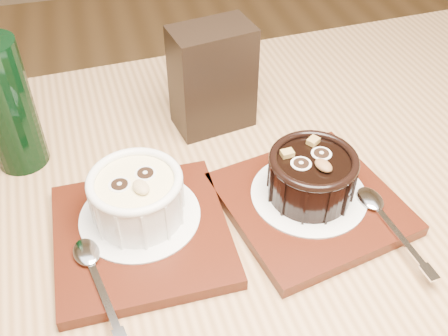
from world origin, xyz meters
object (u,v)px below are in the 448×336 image
object	(u,v)px
ramekin_white	(137,195)
tray_right	(310,204)
condiment_stand	(212,78)
green_bottle	(5,101)
tray_left	(142,235)
ramekin_dark	(312,174)
table	(236,293)

from	to	relation	value
ramekin_white	tray_right	bearing A→B (deg)	-26.75
condiment_stand	green_bottle	world-z (taller)	green_bottle
ramekin_white	tray_left	bearing A→B (deg)	-114.77
tray_left	green_bottle	world-z (taller)	green_bottle
green_bottle	condiment_stand	bearing A→B (deg)	3.14
tray_left	ramekin_white	world-z (taller)	ramekin_white
ramekin_dark	green_bottle	world-z (taller)	green_bottle
ramekin_white	ramekin_dark	world-z (taller)	ramekin_white
ramekin_dark	condiment_stand	xyz separation A→B (m)	(-0.07, 0.18, 0.02)
ramekin_white	tray_right	world-z (taller)	ramekin_white
table	ramekin_white	distance (m)	0.17
tray_right	ramekin_dark	size ratio (longest dim) A/B	1.87
tray_left	tray_right	world-z (taller)	same
table	ramekin_dark	distance (m)	0.17
tray_right	condiment_stand	world-z (taller)	condiment_stand
tray_left	condiment_stand	distance (m)	0.23
green_bottle	tray_right	bearing A→B (deg)	-28.32
table	condiment_stand	distance (m)	0.27
tray_left	ramekin_dark	size ratio (longest dim) A/B	1.87
ramekin_white	ramekin_dark	xyz separation A→B (m)	(0.19, -0.02, -0.00)
condiment_stand	green_bottle	xyz separation A→B (m)	(-0.25, -0.01, 0.02)
tray_right	ramekin_dark	bearing A→B (deg)	92.59
ramekin_white	condiment_stand	size ratio (longest dim) A/B	0.71
table	tray_right	xyz separation A→B (m)	(0.09, 0.03, 0.10)
condiment_stand	green_bottle	size ratio (longest dim) A/B	0.61
table	tray_left	world-z (taller)	tray_left
ramekin_white	tray_right	xyz separation A→B (m)	(0.19, -0.02, -0.04)
table	ramekin_white	size ratio (longest dim) A/B	12.56
ramekin_dark	tray_left	bearing A→B (deg)	161.73
condiment_stand	green_bottle	bearing A→B (deg)	-176.86
green_bottle	tray_left	bearing A→B (deg)	-53.26
table	green_bottle	size ratio (longest dim) A/B	5.39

